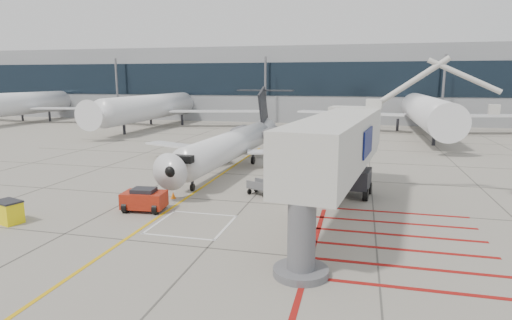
% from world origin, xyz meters
% --- Properties ---
extents(ground_plane, '(260.00, 260.00, 0.00)m').
position_xyz_m(ground_plane, '(0.00, 0.00, 0.00)').
color(ground_plane, gray).
rests_on(ground_plane, ground).
extents(regional_jet, '(22.62, 27.89, 7.04)m').
position_xyz_m(regional_jet, '(-4.45, 12.17, 3.52)').
color(regional_jet, white).
rests_on(regional_jet, ground_plane).
extents(jet_bridge, '(12.16, 21.25, 8.06)m').
position_xyz_m(jet_bridge, '(5.75, 0.99, 4.03)').
color(jet_bridge, silver).
rests_on(jet_bridge, ground_plane).
extents(pushback_tug, '(2.71, 1.84, 1.50)m').
position_xyz_m(pushback_tug, '(-5.87, 0.74, 0.75)').
color(pushback_tug, '#A82210').
rests_on(pushback_tug, ground_plane).
extents(spill_bin, '(1.74, 1.41, 1.31)m').
position_xyz_m(spill_bin, '(-12.25, -3.19, 0.65)').
color(spill_bin, yellow).
rests_on(spill_bin, ground_plane).
extents(baggage_cart, '(1.99, 1.67, 1.07)m').
position_xyz_m(baggage_cart, '(0.30, 6.05, 0.54)').
color(baggage_cart, '#57585C').
rests_on(baggage_cart, ground_plane).
extents(ground_power_unit, '(2.97, 2.39, 2.05)m').
position_xyz_m(ground_power_unit, '(4.28, 4.04, 1.02)').
color(ground_power_unit, silver).
rests_on(ground_power_unit, ground_plane).
extents(cone_nose, '(0.34, 0.34, 0.47)m').
position_xyz_m(cone_nose, '(-5.30, 3.71, 0.23)').
color(cone_nose, orange).
rests_on(cone_nose, ground_plane).
extents(cone_side, '(0.37, 0.37, 0.52)m').
position_xyz_m(cone_side, '(3.12, 4.64, 0.26)').
color(cone_side, '#FD5C0D').
rests_on(cone_side, ground_plane).
extents(terminal_building, '(180.00, 28.00, 14.00)m').
position_xyz_m(terminal_building, '(10.00, 70.00, 7.00)').
color(terminal_building, gray).
rests_on(terminal_building, ground_plane).
extents(terminal_glass_band, '(180.00, 0.10, 6.00)m').
position_xyz_m(terminal_glass_band, '(10.00, 55.95, 8.00)').
color(terminal_glass_band, black).
rests_on(terminal_glass_band, ground_plane).
extents(bg_aircraft_a, '(37.34, 41.49, 12.45)m').
position_xyz_m(bg_aircraft_a, '(-54.35, 46.00, 6.22)').
color(bg_aircraft_a, silver).
rests_on(bg_aircraft_a, ground_plane).
extents(bg_aircraft_b, '(36.57, 40.63, 12.19)m').
position_xyz_m(bg_aircraft_b, '(-26.82, 46.00, 6.09)').
color(bg_aircraft_b, silver).
rests_on(bg_aircraft_b, ground_plane).
extents(bg_aircraft_c, '(37.97, 42.18, 12.66)m').
position_xyz_m(bg_aircraft_c, '(15.85, 46.00, 6.33)').
color(bg_aircraft_c, silver).
rests_on(bg_aircraft_c, ground_plane).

